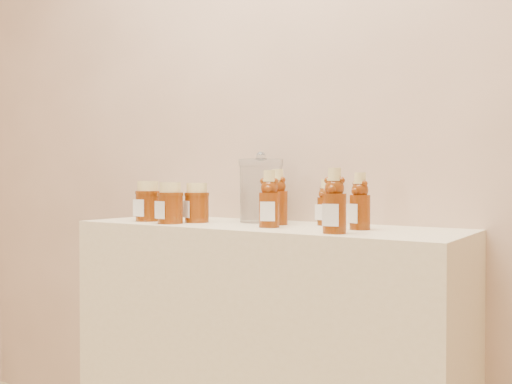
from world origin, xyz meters
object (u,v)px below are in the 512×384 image
Objects in this scene: bear_bottle_front_left at (269,195)px; honey_jar_left at (148,201)px; display_table at (262,372)px; bear_bottle_back_left at (278,193)px; glass_canister at (261,188)px.

honey_jar_left is at bearing 157.88° from bear_bottle_front_left.
bear_bottle_back_left is (0.04, 0.03, 0.55)m from display_table.
bear_bottle_back_left is at bearing -30.28° from glass_canister.
glass_canister reaches higher than display_table.
bear_bottle_back_left is 0.10m from bear_bottle_front_left.
display_table is at bearing 13.21° from honey_jar_left.
display_table is at bearing -55.33° from glass_canister.
glass_canister is (0.34, 0.17, 0.04)m from honey_jar_left.
bear_bottle_front_left is 0.20m from glass_canister.
honey_jar_left is (-0.40, -0.08, 0.52)m from display_table.
bear_bottle_back_left is 0.12m from glass_canister.
bear_bottle_back_left reaches higher than honey_jar_left.
bear_bottle_front_left reaches higher than display_table.
display_table is 9.03× the size of honey_jar_left.
bear_bottle_front_left is (0.07, -0.07, 0.54)m from display_table.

